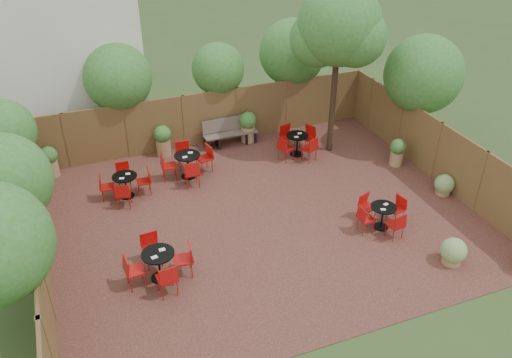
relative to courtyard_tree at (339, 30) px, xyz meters
name	(u,v)px	position (x,y,z in m)	size (l,w,h in m)	color
ground	(263,216)	(-3.72, -2.89, -4.34)	(80.00, 80.00, 0.00)	#354F23
courtyard_paving	(263,216)	(-3.72, -2.89, -4.33)	(12.00, 10.00, 0.02)	#3D2019
fence_back	(212,118)	(-3.72, 2.11, -3.34)	(12.00, 0.08, 2.00)	brown
fence_left	(41,234)	(-9.72, -2.89, -3.34)	(0.08, 10.00, 2.00)	brown
fence_right	(437,151)	(2.28, -2.89, -3.34)	(0.08, 10.00, 2.00)	brown
neighbour_building	(59,25)	(-8.22, 5.11, -0.34)	(5.00, 4.00, 8.00)	silver
overhang_foliage	(206,103)	(-4.58, -0.40, -1.63)	(15.87, 10.80, 2.66)	#2F6B22
courtyard_tree	(339,30)	(0.00, 0.00, 0.00)	(2.82, 2.72, 5.86)	black
park_bench_left	(235,131)	(-2.96, 1.74, -3.83)	(1.58, 0.57, 0.96)	brown
park_bench_right	(225,132)	(-3.35, 1.74, -3.81)	(1.63, 0.60, 0.99)	brown
bistro_tables	(224,189)	(-4.54, -1.79, -3.87)	(8.02, 6.32, 0.95)	black
planters	(206,142)	(-4.25, 1.12, -3.74)	(11.55, 4.14, 1.15)	#98764C
low_shrubs	(476,234)	(1.17, -6.21, -3.98)	(2.54, 4.34, 0.73)	#98764C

